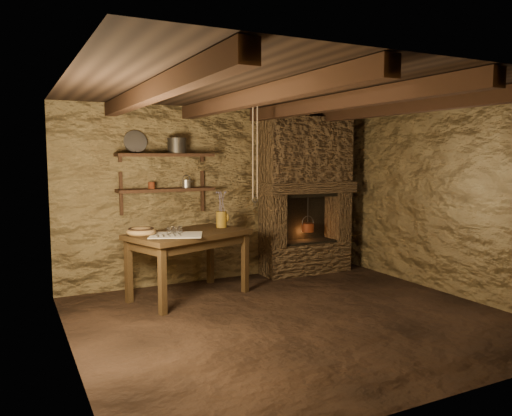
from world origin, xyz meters
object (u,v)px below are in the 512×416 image
work_table (189,262)px  iron_stockpot (177,146)px  stoneware_jug (222,212)px  red_pot (308,227)px  wooden_bowl (141,232)px

work_table → iron_stockpot: 1.52m
stoneware_jug → red_pot: bearing=33.4°
wooden_bowl → iron_stockpot: 1.30m
stoneware_jug → iron_stockpot: size_ratio=1.97×
red_pot → work_table: bearing=-168.1°
work_table → wooden_bowl: 0.71m
work_table → iron_stockpot: iron_stockpot is taller
wooden_bowl → iron_stockpot: bearing=40.8°
stoneware_jug → wooden_bowl: 1.12m
iron_stockpot → red_pot: 2.28m
stoneware_jug → iron_stockpot: iron_stockpot is taller
stoneware_jug → red_pot: (1.48, 0.24, -0.33)m
work_table → wooden_bowl: size_ratio=4.72×
iron_stockpot → work_table: bearing=-94.6°
red_pot → stoneware_jug: bearing=-170.7°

